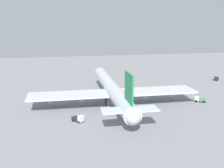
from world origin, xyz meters
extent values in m
plane|color=gray|center=(0.00, 0.00, 0.00)|extent=(287.12, 287.12, 0.00)
cylinder|color=silver|center=(0.00, 0.00, 6.13)|extent=(66.59, 5.68, 5.68)
sphere|color=silver|center=(33.29, 0.00, 6.13)|extent=(5.56, 5.56, 5.56)
sphere|color=silver|center=(-33.29, 0.00, 6.13)|extent=(4.82, 4.82, 4.82)
cube|color=#1E7F47|center=(-27.97, 0.00, 13.51)|extent=(9.32, 0.50, 9.08)
cube|color=silver|center=(-29.30, -4.56, 6.99)|extent=(5.99, 8.51, 0.36)
cube|color=silver|center=(-29.30, 4.56, 6.99)|extent=(5.99, 8.51, 0.36)
cube|color=silver|center=(-3.33, -17.45, 5.28)|extent=(11.32, 31.49, 0.70)
cube|color=silver|center=(-3.33, 17.45, 5.28)|extent=(11.32, 31.49, 0.70)
cylinder|color=gray|center=(-2.33, -12.72, 3.74)|extent=(4.54, 2.38, 2.38)
cylinder|color=gray|center=(-2.33, -24.37, 3.74)|extent=(4.54, 2.38, 2.38)
cylinder|color=gray|center=(-2.33, 12.72, 3.74)|extent=(4.54, 2.38, 2.38)
cylinder|color=gray|center=(-2.33, 24.37, 3.74)|extent=(4.54, 2.38, 2.38)
cylinder|color=black|center=(21.31, 0.00, 1.65)|extent=(0.70, 0.70, 3.30)
cylinder|color=black|center=(-3.33, -3.12, 1.65)|extent=(0.70, 0.70, 3.30)
cylinder|color=black|center=(-3.33, 3.12, 1.65)|extent=(0.70, 0.70, 3.30)
cube|color=silver|center=(-4.29, -35.07, 1.35)|extent=(2.56, 2.65, 1.67)
cube|color=#4C8C4C|center=(-5.56, -37.28, 1.00)|extent=(3.07, 3.54, 0.96)
cylinder|color=black|center=(-3.41, -35.51, 0.51)|extent=(0.75, 1.03, 1.03)
cylinder|color=black|center=(-5.11, -34.54, 0.51)|extent=(0.75, 1.03, 1.03)
cylinder|color=black|center=(-4.99, -38.25, 0.51)|extent=(0.75, 1.03, 1.03)
cylinder|color=black|center=(-6.69, -37.28, 0.51)|extent=(0.75, 1.03, 1.03)
cube|color=#232328|center=(30.48, -64.53, 1.40)|extent=(2.06, 2.12, 1.77)
cube|color=#232328|center=(31.99, -65.77, 1.09)|extent=(3.11, 2.98, 1.15)
cylinder|color=black|center=(31.16, -63.87, 0.51)|extent=(0.97, 0.86, 1.02)
cylinder|color=black|center=(29.97, -65.32, 0.51)|extent=(0.97, 0.86, 1.02)
cylinder|color=black|center=(33.03, -65.41, 0.51)|extent=(0.97, 0.86, 1.02)
cylinder|color=black|center=(31.83, -66.86, 0.51)|extent=(0.97, 0.86, 1.02)
cube|color=silver|center=(-19.36, 14.25, 1.41)|extent=(2.35, 2.39, 2.02)
cube|color=#232328|center=(-17.76, 15.67, 0.96)|extent=(3.45, 3.37, 1.12)
cylinder|color=black|center=(-19.98, 15.12, 0.40)|extent=(0.79, 0.74, 0.81)
cylinder|color=black|center=(-18.56, 13.52, 0.40)|extent=(0.79, 0.74, 0.81)
cylinder|color=black|center=(-18.00, 16.88, 0.40)|extent=(0.79, 0.74, 0.81)
cylinder|color=black|center=(-16.58, 15.29, 0.40)|extent=(0.79, 0.74, 0.81)
cone|color=orange|center=(32.30, 1.78, 0.30)|extent=(0.42, 0.42, 0.60)
camera|label=1|loc=(-108.52, 20.43, 34.66)|focal=45.07mm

